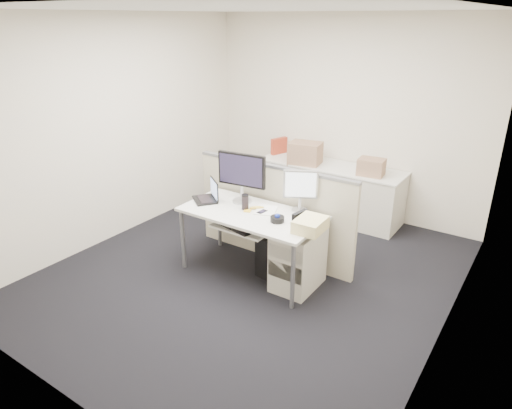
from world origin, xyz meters
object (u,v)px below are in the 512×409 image
Objects in this scene: monitor_main at (242,178)px; laptop at (204,191)px; desk_phone at (306,220)px; desk at (251,218)px.

monitor_main is 0.45m from laptop.
desk_phone is (0.85, -0.10, -0.24)m from monitor_main.
desk_phone is at bearing 7.59° from desk.
laptop is at bearing -158.76° from monitor_main.
desk is 4.87× the size of laptop.
monitor_main is 2.60× the size of desk_phone.
monitor_main reaches higher than laptop.
laptop is at bearing -178.15° from desk.
desk is 0.65m from laptop.
desk_phone is (0.60, 0.08, 0.10)m from desk.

